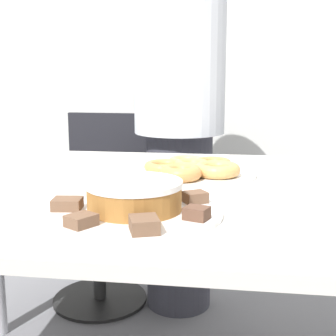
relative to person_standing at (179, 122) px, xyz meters
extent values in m
cube|color=silver|center=(0.04, 0.80, 0.45)|extent=(8.00, 0.05, 2.60)
cube|color=silver|center=(0.04, -0.83, -0.10)|extent=(1.60, 1.05, 0.03)
cylinder|color=#383842|center=(0.00, 0.00, -0.45)|extent=(0.29, 0.29, 0.80)
cylinder|color=silver|center=(0.00, 0.00, 0.27)|extent=(0.39, 0.39, 0.64)
cylinder|color=black|center=(-0.37, -0.03, -0.84)|extent=(0.44, 0.44, 0.01)
cylinder|color=#262626|center=(-0.37, -0.03, -0.63)|extent=(0.06, 0.06, 0.40)
cube|color=black|center=(-0.37, -0.03, -0.42)|extent=(0.45, 0.45, 0.04)
cube|color=black|center=(-0.37, 0.18, -0.19)|extent=(0.40, 0.04, 0.42)
cylinder|color=white|center=(0.03, -1.09, -0.08)|extent=(0.37, 0.37, 0.01)
cylinder|color=white|center=(0.12, -0.68, -0.08)|extent=(0.38, 0.38, 0.01)
cylinder|color=#9E662D|center=(0.03, -1.09, -0.05)|extent=(0.20, 0.20, 0.05)
cylinder|color=white|center=(0.03, -1.09, -0.02)|extent=(0.20, 0.20, 0.01)
cube|color=brown|center=(-0.04, -1.21, -0.06)|extent=(0.06, 0.07, 0.02)
cube|color=brown|center=(0.08, -1.22, -0.06)|extent=(0.07, 0.07, 0.03)
cube|color=brown|center=(0.17, -1.14, -0.06)|extent=(0.06, 0.05, 0.02)
cube|color=brown|center=(0.15, -1.01, -0.06)|extent=(0.06, 0.06, 0.02)
cube|color=brown|center=(0.05, -0.95, -0.06)|extent=(0.05, 0.05, 0.03)
cube|color=brown|center=(-0.07, -0.99, -0.06)|extent=(0.08, 0.08, 0.02)
cube|color=brown|center=(-0.11, -1.10, -0.06)|extent=(0.06, 0.06, 0.02)
torus|color=tan|center=(0.12, -0.68, -0.06)|extent=(0.11, 0.11, 0.03)
torus|color=#E5AD66|center=(0.09, -0.60, -0.06)|extent=(0.11, 0.11, 0.03)
torus|color=#D18E4C|center=(0.04, -0.69, -0.06)|extent=(0.12, 0.12, 0.03)
torus|color=#D18E4C|center=(0.10, -0.79, -0.06)|extent=(0.12, 0.12, 0.04)
torus|color=tan|center=(0.19, -0.73, -0.06)|extent=(0.13, 0.13, 0.04)
torus|color=#C68447|center=(0.18, -0.63, -0.06)|extent=(0.11, 0.11, 0.03)
camera|label=1|loc=(0.24, -2.02, 0.20)|focal=50.00mm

